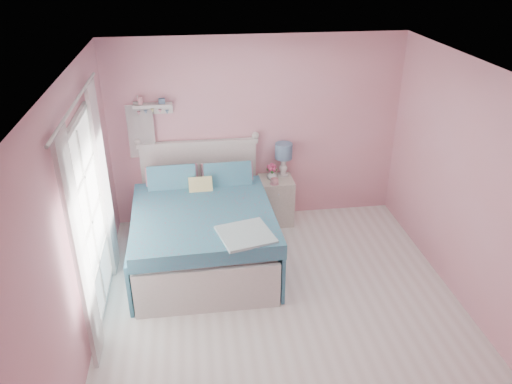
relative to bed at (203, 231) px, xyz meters
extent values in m
plane|color=silver|center=(0.82, -1.19, -0.41)|extent=(4.50, 4.50, 0.00)
plane|color=pink|center=(0.82, 1.06, 0.89)|extent=(4.00, 0.00, 4.00)
plane|color=pink|center=(-1.18, -1.19, 0.89)|extent=(0.00, 4.50, 4.50)
plane|color=pink|center=(2.82, -1.19, 0.89)|extent=(0.00, 4.50, 4.50)
plane|color=white|center=(0.82, -1.19, 2.19)|extent=(4.50, 4.50, 0.00)
cube|color=silver|center=(0.00, -0.03, -0.19)|extent=(1.60, 2.08, 0.44)
cube|color=silver|center=(0.00, -0.03, 0.11)|extent=(1.54, 2.02, 0.16)
cube|color=silver|center=(0.00, 1.00, 0.17)|extent=(1.58, 0.07, 1.16)
cube|color=silver|center=(0.00, 1.00, 0.78)|extent=(1.64, 0.09, 0.06)
cube|color=silver|center=(0.00, -1.04, -0.13)|extent=(1.58, 0.06, 0.56)
cube|color=teal|center=(0.00, -0.18, 0.28)|extent=(1.72, 1.82, 0.18)
cube|color=#CC8496|center=(-0.36, 0.68, 0.39)|extent=(0.69, 0.30, 0.43)
cube|color=#CC8496|center=(0.36, 0.68, 0.39)|extent=(0.69, 0.30, 0.43)
cube|color=#CCBC59|center=(0.00, 0.40, 0.39)|extent=(0.31, 0.23, 0.31)
cube|color=beige|center=(1.06, 0.81, -0.07)|extent=(0.47, 0.44, 0.67)
cube|color=silver|center=(1.06, 0.61, 0.13)|extent=(0.41, 0.02, 0.16)
sphere|color=white|center=(1.06, 0.58, 0.13)|extent=(0.03, 0.03, 0.03)
cylinder|color=white|center=(1.18, 0.92, 0.27)|extent=(0.15, 0.15, 0.02)
cylinder|color=white|center=(1.18, 0.92, 0.40)|extent=(0.08, 0.08, 0.26)
cylinder|color=#6282A3|center=(1.18, 0.92, 0.63)|extent=(0.24, 0.24, 0.22)
imported|color=silver|center=(0.99, 0.81, 0.33)|extent=(0.16, 0.16, 0.14)
imported|color=pink|center=(1.01, 0.66, 0.30)|extent=(0.12, 0.12, 0.08)
sphere|color=#CB4573|center=(0.99, 0.81, 0.48)|extent=(0.06, 0.06, 0.06)
sphere|color=#CB4573|center=(1.03, 0.83, 0.44)|extent=(0.06, 0.06, 0.06)
sphere|color=#CB4573|center=(0.95, 0.82, 0.45)|extent=(0.06, 0.06, 0.06)
sphere|color=#CB4573|center=(1.01, 0.78, 0.42)|extent=(0.06, 0.06, 0.06)
sphere|color=#CB4573|center=(0.96, 0.79, 0.43)|extent=(0.06, 0.06, 0.06)
cube|color=silver|center=(-0.55, 0.98, 1.34)|extent=(0.50, 0.14, 0.04)
cube|color=silver|center=(-0.55, 1.04, 1.27)|extent=(0.50, 0.03, 0.12)
cylinder|color=#D18C99|center=(-0.70, 0.98, 1.41)|extent=(0.06, 0.06, 0.10)
cube|color=#6282A3|center=(-0.43, 0.98, 1.39)|extent=(0.08, 0.06, 0.07)
cube|color=white|center=(-0.73, 0.99, 0.99)|extent=(0.34, 0.03, 0.72)
cube|color=silver|center=(-1.15, -0.79, 1.72)|extent=(0.04, 1.32, 0.06)
cube|color=silver|center=(-1.15, -0.79, -0.38)|extent=(0.04, 1.32, 0.06)
cube|color=silver|center=(-1.15, -1.42, 0.64)|extent=(0.04, 0.06, 2.10)
cube|color=silver|center=(-1.15, -0.16, 0.64)|extent=(0.04, 0.06, 2.10)
cube|color=white|center=(-1.15, -0.79, 0.67)|extent=(0.02, 1.20, 2.04)
cube|color=white|center=(-1.10, -1.53, 0.77)|extent=(0.04, 0.40, 2.32)
cube|color=white|center=(-1.10, -0.05, 0.77)|extent=(0.04, 0.40, 2.32)
camera|label=1|loc=(-0.06, -5.37, 3.26)|focal=35.00mm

